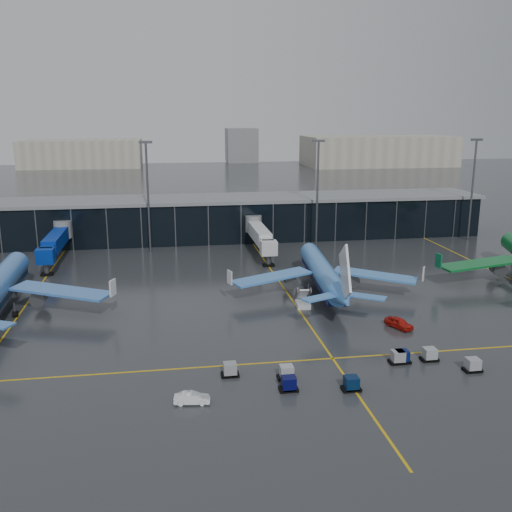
{
  "coord_description": "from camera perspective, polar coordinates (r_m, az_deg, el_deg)",
  "views": [
    {
      "loc": [
        -10.92,
        -82.22,
        31.38
      ],
      "look_at": [
        5.0,
        18.0,
        6.0
      ],
      "focal_mm": 40.0,
      "sensor_mm": 36.0,
      "label": 1
    }
  ],
  "objects": [
    {
      "name": "ground",
      "position": [
        88.68,
        -1.38,
        -6.69
      ],
      "size": [
        600.0,
        600.0,
        0.0
      ],
      "primitive_type": "plane",
      "color": "#282B2D",
      "rests_on": "ground"
    },
    {
      "name": "terminal_pier",
      "position": [
        146.95,
        -4.63,
        3.82
      ],
      "size": [
        142.0,
        17.0,
        10.7
      ],
      "color": "black",
      "rests_on": "ground"
    },
    {
      "name": "jet_bridges",
      "position": [
        130.3,
        -19.47,
        1.35
      ],
      "size": [
        94.0,
        27.5,
        7.2
      ],
      "color": "#595B60",
      "rests_on": "ground"
    },
    {
      "name": "flood_masts",
      "position": [
        134.33,
        -2.16,
        6.52
      ],
      "size": [
        203.0,
        0.5,
        25.5
      ],
      "color": "#595B60",
      "rests_on": "ground"
    },
    {
      "name": "distant_hangars",
      "position": [
        358.23,
        0.79,
        10.43
      ],
      "size": [
        260.0,
        71.0,
        22.0
      ],
      "color": "#B2AD99",
      "rests_on": "ground"
    },
    {
      "name": "taxi_lines",
      "position": [
        100.2,
        3.5,
        -4.23
      ],
      "size": [
        220.0,
        120.0,
        0.02
      ],
      "color": "gold",
      "rests_on": "ground"
    },
    {
      "name": "airliner_klm_near",
      "position": [
        102.46,
        6.67,
        -0.32
      ],
      "size": [
        38.46,
        42.86,
        12.26
      ],
      "primitive_type": null,
      "rotation": [
        0.0,
        0.0,
        -0.09
      ],
      "color": "#3F7ECF",
      "rests_on": "ground"
    },
    {
      "name": "baggage_carts",
      "position": [
        73.12,
        10.29,
        -10.96
      ],
      "size": [
        32.39,
        7.87,
        1.7
      ],
      "color": "black",
      "rests_on": "ground"
    },
    {
      "name": "mobile_airstair",
      "position": [
        95.79,
        4.71,
        -4.64
      ],
      "size": [
        2.43,
        3.35,
        3.45
      ],
      "rotation": [
        0.0,
        0.0,
        -0.07
      ],
      "color": "silver",
      "rests_on": "ground"
    },
    {
      "name": "service_van_red",
      "position": [
        89.0,
        14.1,
        -6.5
      ],
      "size": [
        3.73,
        5.07,
        1.61
      ],
      "primitive_type": "imported",
      "rotation": [
        0.0,
        0.0,
        0.44
      ],
      "color": "#B0150D",
      "rests_on": "ground"
    },
    {
      "name": "service_van_white",
      "position": [
        65.66,
        -6.43,
        -13.95
      ],
      "size": [
        4.14,
        1.83,
        1.32
      ],
      "primitive_type": "imported",
      "rotation": [
        0.0,
        0.0,
        1.46
      ],
      "color": "white",
      "rests_on": "ground"
    }
  ]
}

